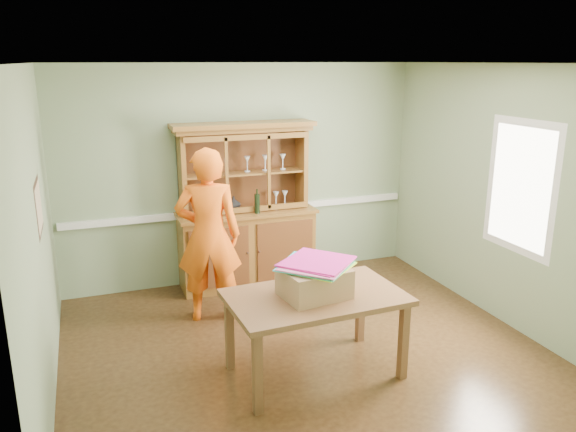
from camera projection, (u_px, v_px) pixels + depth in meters
name	position (u px, v px, depth m)	size (l,w,h in m)	color
floor	(301.00, 346.00, 5.54)	(4.50, 4.50, 0.00)	#4C3318
ceiling	(303.00, 63.00, 4.82)	(4.50, 4.50, 0.00)	white
wall_back	(243.00, 175.00, 6.99)	(4.50, 4.50, 0.00)	gray
wall_left	(37.00, 240.00, 4.43)	(4.00, 4.00, 0.00)	gray
wall_right	(500.00, 195.00, 5.93)	(4.00, 4.00, 0.00)	gray
wall_front	(424.00, 297.00, 3.37)	(4.50, 4.50, 0.00)	gray
chair_rail	(244.00, 210.00, 7.08)	(4.41, 0.05, 0.08)	silver
framed_map	(39.00, 207.00, 4.65)	(0.03, 0.60, 0.46)	black
window_panel	(520.00, 187.00, 5.61)	(0.03, 0.96, 1.36)	silver
china_hutch	(246.00, 229.00, 6.94)	(1.72, 0.57, 2.02)	brown
dining_table	(315.00, 304.00, 4.90)	(1.56, 0.98, 0.76)	brown
cardboard_box	(314.00, 282.00, 4.81)	(0.54, 0.44, 0.25)	#97724E
kite_stack	(316.00, 264.00, 4.80)	(0.74, 0.74, 0.05)	#C6EC1D
person	(209.00, 236.00, 5.91)	(0.69, 0.45, 1.88)	#F8600F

